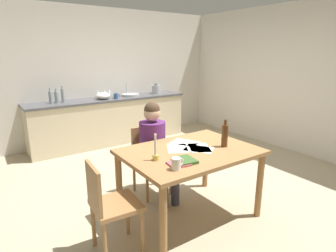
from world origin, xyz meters
The scene contains 27 objects.
ground_plane centered at (0.00, 0.00, -0.02)m, with size 5.20×5.20×0.04m, color tan.
wall_back centered at (0.00, 2.60, 1.30)m, with size 5.20×0.12×2.60m, color silver.
wall_right centered at (2.60, 0.00, 1.30)m, with size 0.12×5.20×2.60m, color silver.
kitchen_counter centered at (0.00, 2.24, 0.45)m, with size 3.10×0.64×0.90m.
dining_table centered at (-0.35, -0.70, 0.67)m, with size 1.37×0.99×0.77m.
chair_at_table centered at (-0.42, 0.03, 0.47)m, with size 0.40×0.40×0.85m.
person_seated centered at (-0.42, -0.11, 0.68)m, with size 0.32×0.59×1.19m.
chair_side_empty centered at (-1.30, -0.77, 0.49)m, with size 0.43×0.43×0.87m.
coffee_mug centered at (-0.76, -1.02, 0.83)m, with size 0.13×0.08×0.11m.
candlestick centered at (-0.80, -0.74, 0.84)m, with size 0.06×0.06×0.26m.
book_magazine centered at (-0.60, -0.93, 0.79)m, with size 0.18×0.21×0.03m, color #3A5C29.
book_cookery centered at (-0.69, -0.95, 0.78)m, with size 0.18×0.17×0.02m, color #BA535D.
paper_letter centered at (-0.23, -0.70, 0.77)m, with size 0.21×0.30×0.00m, color white.
paper_bill centered at (-0.43, -0.58, 0.77)m, with size 0.21×0.30×0.00m, color white.
paper_envelope centered at (-0.26, -0.73, 0.77)m, with size 0.21×0.30×0.00m, color white.
paper_receipt centered at (-0.24, -0.48, 0.77)m, with size 0.21×0.30×0.00m, color white.
wine_bottle_on_table centered at (0.02, -0.82, 0.90)m, with size 0.07×0.07×0.30m.
sink_unit centered at (0.46, 2.24, 0.92)m, with size 0.36×0.36×0.24m.
bottle_oil centered at (-1.07, 2.25, 1.01)m, with size 0.06×0.06×0.26m.
bottle_vinegar centered at (-0.97, 2.25, 1.00)m, with size 0.08×0.08×0.25m.
bottle_wine_red centered at (-0.86, 2.27, 1.02)m, with size 0.06×0.06×0.29m.
mixing_bowl centered at (-0.15, 2.17, 0.96)m, with size 0.27×0.27×0.12m, color white.
stovetop_kettle centered at (1.07, 2.24, 1.00)m, with size 0.18×0.18×0.22m.
wine_glass_near_sink centered at (0.06, 2.39, 1.01)m, with size 0.07×0.07×0.15m.
wine_glass_by_kettle centered at (-0.04, 2.39, 1.01)m, with size 0.07×0.07×0.15m.
wine_glass_back_left centered at (-0.17, 2.39, 1.01)m, with size 0.07×0.07×0.15m.
teacup_on_counter centered at (0.07, 2.09, 0.95)m, with size 0.12×0.08×0.10m.
Camera 1 is at (-2.11, -2.85, 1.77)m, focal length 29.91 mm.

